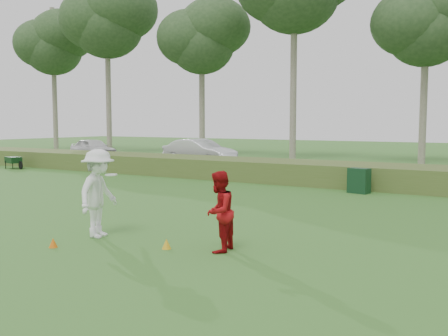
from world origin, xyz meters
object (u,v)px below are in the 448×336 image
Objects in this scene: player_white at (99,193)px; car_mid at (200,152)px; player_red at (219,212)px; cone_yellow at (166,244)px; cone_orange at (53,243)px; car_left at (93,149)px; utility_cabinet at (359,181)px.

car_mid is (-8.14, 16.30, -0.16)m from player_white.
player_red is 1.32m from cone_yellow.
player_white is 9.42× the size of cone_yellow.
player_white is 2.19m from cone_yellow.
cone_orange is (-0.12, -1.22, -0.91)m from player_white.
cone_orange is at bearing 161.80° from player_white.
utility_cabinet is at bearing -93.86° from car_left.
player_red is at bearing 19.91° from cone_yellow.
cone_yellow is (-1.05, -0.38, -0.72)m from player_red.
cone_yellow is 10.23m from utility_cabinet.
player_white is at bearing 84.40° from cone_orange.
player_white is at bearing -93.30° from player_red.
car_left is at bearing 172.98° from utility_cabinet.
car_mid is at bearing 114.60° from cone_orange.
player_white reaches higher than utility_cabinet.
cone_yellow is at bearing -84.82° from utility_cabinet.
player_red reaches higher than car_mid.
utility_cabinet is (3.22, 11.29, 0.36)m from cone_orange.
utility_cabinet is (3.10, 10.08, -0.54)m from player_white.
player_red is 1.77× the size of utility_cabinet.
utility_cabinet is at bearing -29.71° from player_white.
cone_yellow is at bearing -139.58° from car_mid.
car_left is at bearing 33.36° from player_white.
utility_cabinet is 12.86m from car_mid.
player_white is at bearing -144.78° from car_mid.
cone_orange is 19.28m from car_mid.
player_red reaches higher than car_left.
car_mid is (-11.24, 6.22, 0.38)m from utility_cabinet.
cone_orange is 0.22× the size of utility_cabinet.
utility_cabinet is at bearing 83.77° from cone_yellow.
utility_cabinet is 0.20× the size of car_mid.
cone_yellow is (1.99, -0.09, -0.90)m from player_white.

